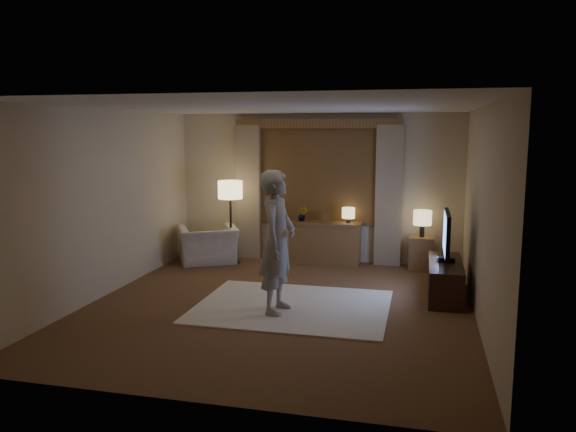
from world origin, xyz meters
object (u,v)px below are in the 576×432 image
(sideboard, at_px, (325,244))
(person, at_px, (278,242))
(armchair, at_px, (208,245))
(tv_stand, at_px, (445,279))
(side_table, at_px, (421,253))

(sideboard, xyz_separation_m, person, (-0.13, -2.77, 0.57))
(armchair, xyz_separation_m, person, (1.88, -2.37, 0.60))
(tv_stand, bearing_deg, side_table, 102.32)
(armchair, height_order, person, person)
(side_table, bearing_deg, sideboard, 178.25)
(sideboard, relative_size, side_table, 2.14)
(side_table, height_order, person, person)
(sideboard, distance_m, person, 2.83)
(armchair, height_order, tv_stand, armchair)
(sideboard, relative_size, person, 0.66)
(side_table, distance_m, tv_stand, 1.55)
(person, bearing_deg, side_table, -28.55)
(armchair, height_order, side_table, armchair)
(side_table, relative_size, person, 0.31)
(side_table, relative_size, tv_stand, 0.40)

